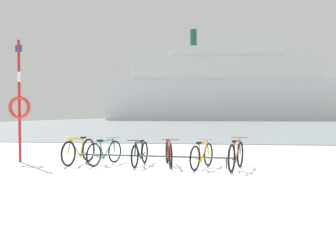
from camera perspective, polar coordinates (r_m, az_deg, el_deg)
The scene contains 10 objects.
ground at distance 61.23m, azimuth 6.54°, elevation 0.46°, with size 80.00×132.00×0.08m.
bike_rack at distance 9.95m, azimuth -2.33°, elevation -4.85°, with size 4.40×0.47×0.31m.
bicycle_0 at distance 10.72m, azimuth -13.90°, elevation -3.88°, with size 0.51×1.75×0.82m.
bicycle_1 at distance 10.43m, azimuth -9.94°, elevation -4.13°, with size 0.65×1.58×0.77m.
bicycle_2 at distance 10.15m, azimuth -4.46°, elevation -4.35°, with size 0.46×1.62×0.74m.
bicycle_3 at distance 9.99m, azimuth 0.12°, elevation -4.36°, with size 0.52×1.69×0.77m.
bicycle_4 at distance 9.60m, azimuth 5.40°, elevation -4.65°, with size 0.66×1.53×0.76m.
bicycle_5 at distance 9.50m, azimuth 10.72°, elevation -4.59°, with size 0.61×1.66×0.82m.
rescue_post at distance 11.62m, azimuth -22.45°, elevation 3.26°, with size 0.69×0.11×3.64m.
ferry_ship at distance 86.99m, azimuth 9.51°, elevation 5.65°, with size 58.39×10.60×21.58m.
Camera 1 is at (0.44, -7.31, 1.43)m, focal length 38.54 mm.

